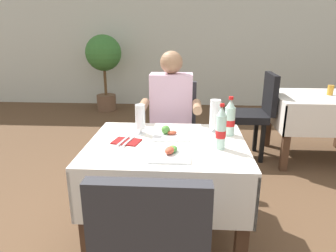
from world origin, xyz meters
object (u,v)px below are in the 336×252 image
at_px(chair_far_diner_seat, 173,130).
at_px(cola_bottle_secondary, 230,118).
at_px(plate_far_diner, 170,134).
at_px(seated_diner_far, 171,116).
at_px(plate_near_camera, 171,153).
at_px(napkin_cutlery_set, 127,141).
at_px(background_table_tumbler, 330,90).
at_px(beer_glass_middle, 140,119).
at_px(main_dining_table, 167,168).
at_px(beer_glass_left, 215,116).
at_px(cola_bottle_primary, 221,129).
at_px(background_chair_left, 254,110).
at_px(potted_plant_corner, 104,59).
at_px(background_dining_table, 319,111).

bearing_deg(chair_far_diner_seat, cola_bottle_secondary, -56.50).
bearing_deg(plate_far_diner, cola_bottle_secondary, 6.55).
relative_size(seated_diner_far, plate_near_camera, 5.44).
bearing_deg(napkin_cutlery_set, plate_far_diner, 26.32).
height_order(plate_near_camera, background_table_tumbler, background_table_tumbler).
relative_size(beer_glass_middle, background_table_tumbler, 1.88).
height_order(main_dining_table, background_table_tumbler, background_table_tumbler).
bearing_deg(beer_glass_left, cola_bottle_primary, -88.48).
relative_size(napkin_cutlery_set, background_chair_left, 0.20).
bearing_deg(background_chair_left, cola_bottle_secondary, -108.99).
relative_size(cola_bottle_primary, background_chair_left, 0.29).
relative_size(main_dining_table, napkin_cutlery_set, 5.15).
bearing_deg(cola_bottle_primary, background_table_tumbler, 50.44).
relative_size(plate_far_diner, cola_bottle_secondary, 0.90).
distance_m(beer_glass_left, napkin_cutlery_set, 0.64).
height_order(chair_far_diner_seat, potted_plant_corner, potted_plant_corner).
bearing_deg(beer_glass_middle, potted_plant_corner, 108.81).
bearing_deg(plate_far_diner, plate_near_camera, -86.81).
bearing_deg(background_dining_table, beer_glass_middle, -142.45).
bearing_deg(seated_diner_far, main_dining_table, -89.08).
height_order(main_dining_table, beer_glass_left, beer_glass_left).
relative_size(plate_near_camera, background_chair_left, 0.24).
bearing_deg(beer_glass_left, potted_plant_corner, 116.73).
xyz_separation_m(plate_near_camera, background_table_tumbler, (1.66, 1.78, 0.04)).
bearing_deg(chair_far_diner_seat, main_dining_table, -90.00).
height_order(napkin_cutlery_set, potted_plant_corner, potted_plant_corner).
distance_m(main_dining_table, plate_far_diner, 0.23).
relative_size(plate_far_diner, potted_plant_corner, 0.18).
height_order(plate_near_camera, cola_bottle_secondary, cola_bottle_secondary).
bearing_deg(background_chair_left, napkin_cutlery_set, -126.54).
distance_m(beer_glass_left, cola_bottle_primary, 0.32).
relative_size(seated_diner_far, background_chair_left, 1.30).
xyz_separation_m(chair_far_diner_seat, cola_bottle_secondary, (0.42, -0.63, 0.30)).
relative_size(beer_glass_left, napkin_cutlery_set, 1.18).
relative_size(napkin_cutlery_set, background_dining_table, 0.19).
relative_size(cola_bottle_primary, background_table_tumbler, 2.55).
relative_size(seated_diner_far, background_dining_table, 1.25).
relative_size(background_dining_table, potted_plant_corner, 0.75).
bearing_deg(beer_glass_middle, plate_far_diner, -8.90).
height_order(beer_glass_middle, cola_bottle_primary, cola_bottle_primary).
xyz_separation_m(seated_diner_far, cola_bottle_primary, (0.34, -0.78, 0.15)).
distance_m(cola_bottle_secondary, napkin_cutlery_set, 0.71).
distance_m(beer_glass_middle, potted_plant_corner, 3.57).
distance_m(chair_far_diner_seat, potted_plant_corner, 3.08).
distance_m(napkin_cutlery_set, potted_plant_corner, 3.72).
bearing_deg(plate_far_diner, background_dining_table, 41.71).
bearing_deg(plate_near_camera, beer_glass_middle, 121.63).
xyz_separation_m(main_dining_table, plate_far_diner, (0.01, 0.13, 0.19)).
xyz_separation_m(main_dining_table, beer_glass_left, (0.32, 0.24, 0.30)).
bearing_deg(main_dining_table, potted_plant_corner, 110.79).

